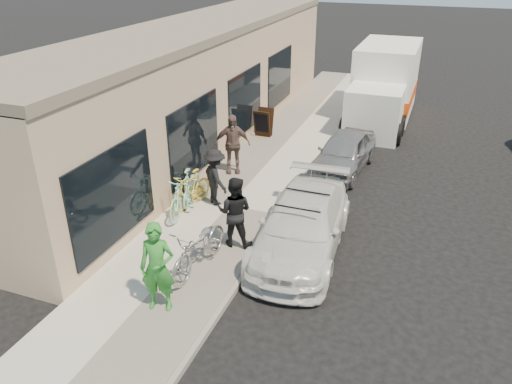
% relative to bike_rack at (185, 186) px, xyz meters
% --- Properties ---
extents(ground, '(120.00, 120.00, 0.00)m').
position_rel_bike_rack_xyz_m(ground, '(3.13, -2.60, -0.75)').
color(ground, black).
rests_on(ground, ground).
extents(sidewalk, '(3.00, 34.00, 0.15)m').
position_rel_bike_rack_xyz_m(sidewalk, '(1.13, 0.40, -0.67)').
color(sidewalk, '#BDB6AA').
rests_on(sidewalk, ground).
extents(curb, '(0.12, 34.00, 0.13)m').
position_rel_bike_rack_xyz_m(curb, '(2.68, 0.40, -0.68)').
color(curb, gray).
rests_on(curb, ground).
extents(storefront, '(3.60, 20.00, 4.22)m').
position_rel_bike_rack_xyz_m(storefront, '(-2.11, 5.39, 1.38)').
color(storefront, tan).
rests_on(storefront, ground).
extents(bike_rack, '(0.30, 0.66, 0.99)m').
position_rel_bike_rack_xyz_m(bike_rack, '(0.00, 0.00, 0.00)').
color(bike_rack, black).
rests_on(bike_rack, sidewalk).
extents(sandwich_board, '(0.63, 0.64, 1.02)m').
position_rel_bike_rack_xyz_m(sandwich_board, '(0.12, 6.05, -0.07)').
color(sandwich_board, black).
rests_on(sandwich_board, sidewalk).
extents(sedan_white, '(2.19, 4.76, 1.39)m').
position_rel_bike_rack_xyz_m(sedan_white, '(3.56, -0.82, -0.07)').
color(sedan_white, silver).
rests_on(sedan_white, ground).
extents(sedan_silver, '(1.81, 3.79, 1.25)m').
position_rel_bike_rack_xyz_m(sedan_silver, '(3.53, 4.24, -0.12)').
color(sedan_silver, gray).
rests_on(sedan_silver, ground).
extents(moving_truck, '(2.34, 6.15, 3.02)m').
position_rel_bike_rack_xyz_m(moving_truck, '(3.93, 10.22, 0.59)').
color(moving_truck, white).
rests_on(moving_truck, ground).
extents(tandem_bike, '(0.92, 2.17, 1.11)m').
position_rel_bike_rack_xyz_m(tandem_bike, '(1.74, -2.59, -0.04)').
color(tandem_bike, '#B0B0B2').
rests_on(tandem_bike, sidewalk).
extents(woman_rider, '(0.78, 0.60, 1.88)m').
position_rel_bike_rack_xyz_m(woman_rider, '(1.58, -4.05, 0.34)').
color(woman_rider, '#2D882E').
rests_on(woman_rider, sidewalk).
extents(man_standing, '(0.93, 0.77, 1.75)m').
position_rel_bike_rack_xyz_m(man_standing, '(2.05, -1.36, 0.28)').
color(man_standing, black).
rests_on(man_standing, sidewalk).
extents(cruiser_bike_a, '(0.72, 1.94, 1.14)m').
position_rel_bike_rack_xyz_m(cruiser_bike_a, '(0.18, -0.38, -0.03)').
color(cruiser_bike_a, '#95DEC5').
rests_on(cruiser_bike_a, sidewalk).
extents(cruiser_bike_b, '(0.91, 1.73, 0.86)m').
position_rel_bike_rack_xyz_m(cruiser_bike_b, '(0.02, 0.37, -0.17)').
color(cruiser_bike_b, '#95DEC5').
rests_on(cruiser_bike_b, sidewalk).
extents(cruiser_bike_c, '(0.81, 1.77, 1.02)m').
position_rel_bike_rack_xyz_m(cruiser_bike_c, '(0.18, -0.03, -0.09)').
color(cruiser_bike_c, gold).
rests_on(cruiser_bike_c, sidewalk).
extents(bystander_a, '(1.18, 1.11, 1.60)m').
position_rel_bike_rack_xyz_m(bystander_a, '(0.74, 0.40, 0.20)').
color(bystander_a, black).
rests_on(bystander_a, sidewalk).
extents(bystander_b, '(1.20, 0.87, 1.89)m').
position_rel_bike_rack_xyz_m(bystander_b, '(0.33, 2.56, 0.35)').
color(bystander_b, brown).
rests_on(bystander_b, sidewalk).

